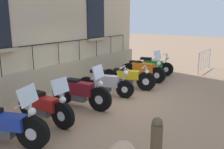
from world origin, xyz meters
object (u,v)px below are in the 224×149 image
object	(u,v)px
motorcycle_red	(45,107)
bollard	(156,146)
motorcycle_silver	(106,84)
motorcycle_green	(152,66)
motorcycle_maroon	(81,93)
motorcycle_blue	(4,125)
motorcycle_yellow	(127,78)
crowd_barrier	(204,60)
motorcycle_orange	(143,70)

from	to	relation	value
motorcycle_red	bollard	size ratio (longest dim) A/B	1.88
motorcycle_silver	bollard	bearing A→B (deg)	-44.05
motorcycle_silver	motorcycle_green	bearing A→B (deg)	89.82
motorcycle_red	motorcycle_green	bearing A→B (deg)	89.71
motorcycle_green	motorcycle_red	bearing A→B (deg)	-90.29
motorcycle_maroon	motorcycle_silver	bearing A→B (deg)	91.62
motorcycle_blue	motorcycle_maroon	distance (m)	2.55
motorcycle_red	motorcycle_yellow	distance (m)	3.80
motorcycle_blue	crowd_barrier	size ratio (longest dim) A/B	0.98
motorcycle_silver	bollard	world-z (taller)	motorcycle_silver
motorcycle_maroon	motorcycle_orange	xyz separation A→B (m)	(0.09, 3.89, -0.02)
bollard	motorcycle_blue	bearing A→B (deg)	-164.75
motorcycle_yellow	bollard	xyz separation A→B (m)	(2.96, -4.20, 0.10)
motorcycle_yellow	crowd_barrier	bearing A→B (deg)	70.84
motorcycle_silver	crowd_barrier	bearing A→B (deg)	72.70
motorcycle_orange	motorcycle_silver	bearing A→B (deg)	-92.87
motorcycle_red	motorcycle_silver	distance (m)	2.64
motorcycle_yellow	crowd_barrier	xyz separation A→B (m)	(1.66, 4.78, 0.15)
motorcycle_maroon	motorcycle_silver	distance (m)	1.32
motorcycle_silver	motorcycle_green	xyz separation A→B (m)	(0.01, 3.81, -0.02)
motorcycle_maroon	motorcycle_silver	size ratio (longest dim) A/B	1.02
motorcycle_maroon	crowd_barrier	bearing A→B (deg)	75.98
crowd_barrier	motorcycle_orange	bearing A→B (deg)	-117.10
crowd_barrier	motorcycle_yellow	bearing A→B (deg)	-109.16
motorcycle_yellow	bollard	bearing A→B (deg)	-54.82
crowd_barrier	bollard	size ratio (longest dim) A/B	1.97
motorcycle_yellow	motorcycle_silver	bearing A→B (deg)	-99.26
motorcycle_red	crowd_barrier	world-z (taller)	motorcycle_red
motorcycle_maroon	bollard	bearing A→B (deg)	-29.00
motorcycle_orange	bollard	distance (m)	6.38
motorcycle_green	crowd_barrier	xyz separation A→B (m)	(1.84, 2.12, 0.16)
motorcycle_silver	motorcycle_orange	distance (m)	2.58
motorcycle_yellow	bollard	distance (m)	5.14
motorcycle_maroon	crowd_barrier	distance (m)	7.47
motorcycle_maroon	motorcycle_yellow	bearing A→B (deg)	86.51
bollard	motorcycle_silver	bearing A→B (deg)	135.95
motorcycle_red	motorcycle_yellow	world-z (taller)	motorcycle_red
motorcycle_silver	motorcycle_yellow	world-z (taller)	motorcycle_silver
motorcycle_orange	crowd_barrier	world-z (taller)	motorcycle_orange
motorcycle_blue	bollard	size ratio (longest dim) A/B	1.93
motorcycle_silver	motorcycle_blue	bearing A→B (deg)	-88.07
motorcycle_silver	motorcycle_orange	xyz separation A→B (m)	(0.13, 2.57, 0.02)
motorcycle_red	motorcycle_maroon	size ratio (longest dim) A/B	0.96
motorcycle_blue	crowd_barrier	bearing A→B (deg)	80.06
motorcycle_orange	motorcycle_green	xyz separation A→B (m)	(-0.12, 1.23, -0.04)
motorcycle_orange	bollard	xyz separation A→B (m)	(3.02, -5.62, 0.08)
motorcycle_maroon	motorcycle_green	world-z (taller)	motorcycle_maroon
motorcycle_silver	motorcycle_green	size ratio (longest dim) A/B	1.02
crowd_barrier	motorcycle_maroon	bearing A→B (deg)	-104.02
motorcycle_maroon	motorcycle_yellow	size ratio (longest dim) A/B	0.96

